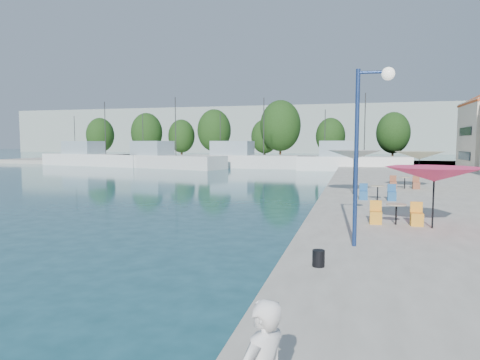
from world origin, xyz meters
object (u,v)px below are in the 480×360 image
(trawler_03, at_px, (248,160))
(trawler_04, at_px, (350,162))
(trawler_01, at_px, (95,159))
(umbrella_pink, at_px, (434,174))
(umbrella_cream, at_px, (419,155))
(street_lamp, at_px, (369,124))
(trawler_02, at_px, (164,160))
(bollard, at_px, (318,258))
(umbrella_white, at_px, (354,155))

(trawler_03, relative_size, trawler_04, 1.31)
(trawler_01, height_order, umbrella_pink, trawler_01)
(trawler_04, xyz_separation_m, umbrella_cream, (4.57, -26.97, 1.68))
(trawler_03, height_order, umbrella_cream, trawler_03)
(trawler_03, distance_m, umbrella_pink, 46.63)
(umbrella_cream, height_order, street_lamp, street_lamp)
(umbrella_cream, bearing_deg, umbrella_pink, -95.78)
(trawler_04, distance_m, umbrella_pink, 40.66)
(trawler_02, distance_m, trawler_04, 25.54)
(trawler_03, bearing_deg, trawler_02, -160.89)
(bollard, bearing_deg, umbrella_white, 87.08)
(street_lamp, bearing_deg, umbrella_pink, 50.17)
(trawler_02, bearing_deg, trawler_04, 18.69)
(umbrella_pink, bearing_deg, bollard, -121.32)
(trawler_01, relative_size, street_lamp, 3.92)
(trawler_04, height_order, street_lamp, trawler_04)
(trawler_02, height_order, trawler_04, same)
(trawler_01, bearing_deg, umbrella_pink, -32.89)
(trawler_01, distance_m, umbrella_cream, 52.53)
(trawler_04, distance_m, bollard, 46.18)
(umbrella_cream, bearing_deg, trawler_04, 99.61)
(umbrella_cream, height_order, bollard, umbrella_cream)
(trawler_02, xyz_separation_m, umbrella_white, (26.06, -30.40, 1.81))
(trawler_03, xyz_separation_m, umbrella_white, (14.62, -33.74, 1.81))
(umbrella_cream, bearing_deg, bollard, -104.08)
(trawler_04, bearing_deg, umbrella_pink, -89.53)
(umbrella_white, xyz_separation_m, umbrella_cream, (4.04, 4.00, -0.12))
(trawler_04, xyz_separation_m, umbrella_white, (0.52, -30.97, 1.81))
(trawler_01, xyz_separation_m, bollard, (38.57, -48.77, -0.27))
(trawler_02, bearing_deg, trawler_01, -175.99)
(bollard, bearing_deg, trawler_03, 105.80)
(umbrella_white, distance_m, bollard, 15.36)
(trawler_01, bearing_deg, bollard, -38.82)
(trawler_03, distance_m, umbrella_cream, 35.15)
(trawler_01, xyz_separation_m, trawler_03, (24.73, 0.18, 0.00))
(trawler_02, xyz_separation_m, street_lamp, (26.43, -43.24, 3.02))
(trawler_02, distance_m, umbrella_cream, 40.07)
(trawler_01, bearing_deg, trawler_02, -0.56)
(trawler_01, relative_size, trawler_03, 1.05)
(trawler_03, bearing_deg, trawler_01, -176.77)
(trawler_02, height_order, bollard, trawler_02)
(trawler_01, height_order, bollard, trawler_01)
(umbrella_white, bearing_deg, trawler_04, 90.97)
(trawler_02, distance_m, umbrella_pink, 49.22)
(trawler_01, distance_m, trawler_04, 38.91)
(trawler_01, xyz_separation_m, trawler_04, (38.83, -2.59, 0.00))
(trawler_02, xyz_separation_m, trawler_04, (25.54, 0.57, 0.00))
(umbrella_pink, bearing_deg, trawler_01, 134.27)
(bollard, bearing_deg, trawler_04, 89.69)
(trawler_02, bearing_deg, umbrella_cream, -23.83)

